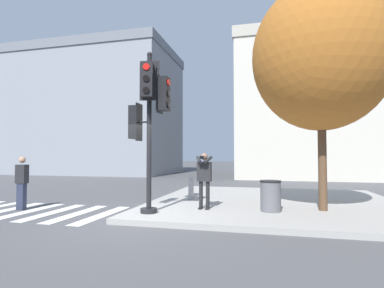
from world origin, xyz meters
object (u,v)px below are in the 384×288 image
Objects in this scene: street_tree at (321,57)px; trash_bin at (271,196)px; person_photographer at (204,176)px; traffic_signal_pole at (149,107)px; pedestrian_distant at (22,181)px; fire_hydrant at (191,188)px.

street_tree is 4.17m from trash_bin.
trash_bin is at bearing -160.76° from street_tree.
person_photographer is at bearing -170.47° from street_tree.
pedestrian_distant is at bearing 177.31° from traffic_signal_pole.
traffic_signal_pole reaches higher than trash_bin.
person_photographer is 1.89× the size of trash_bin.
fire_hydrant is at bearing 79.36° from traffic_signal_pole.
pedestrian_distant is at bearing -171.72° from street_tree.
fire_hydrant is 0.95× the size of trash_bin.
street_tree reaches higher than trash_bin.
traffic_signal_pole is 5.16× the size of trash_bin.
traffic_signal_pole reaches higher than person_photographer.
fire_hydrant is (-0.82, 1.69, -0.55)m from person_photographer.
traffic_signal_pole is 4.76m from pedestrian_distant.
trash_bin is at bearing 6.09° from pedestrian_distant.
traffic_signal_pole is 5.03m from street_tree.
street_tree is 7.64× the size of trash_bin.
street_tree is (8.83, 1.29, 3.59)m from pedestrian_distant.
traffic_signal_pole reaches higher than pedestrian_distant.
traffic_signal_pole is 2.73× the size of person_photographer.
pedestrian_distant is 2.05× the size of fire_hydrant.
street_tree is (4.57, 1.49, 1.48)m from traffic_signal_pole.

